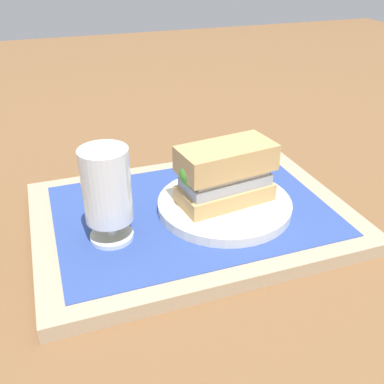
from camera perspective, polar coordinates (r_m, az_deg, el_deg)
The scene contains 6 objects.
ground_plane at distance 0.64m, azimuth 0.00°, elevation -3.87°, with size 3.00×3.00×0.00m, color brown.
tray at distance 0.64m, azimuth 0.00°, elevation -3.12°, with size 0.44×0.32×0.02m, color tan.
placemat at distance 0.63m, azimuth 0.00°, elevation -2.32°, with size 0.38×0.27×0.00m, color #2D4793.
plate at distance 0.63m, azimuth 4.20°, elevation -1.62°, with size 0.19×0.19×0.01m, color silver.
sandwich at distance 0.60m, azimuth 4.10°, elevation 2.36°, with size 0.14×0.08×0.08m.
beer_glass at distance 0.55m, azimuth -10.89°, elevation -0.10°, with size 0.06×0.06×0.12m.
Camera 1 is at (0.18, 0.50, 0.36)m, focal length 41.29 mm.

